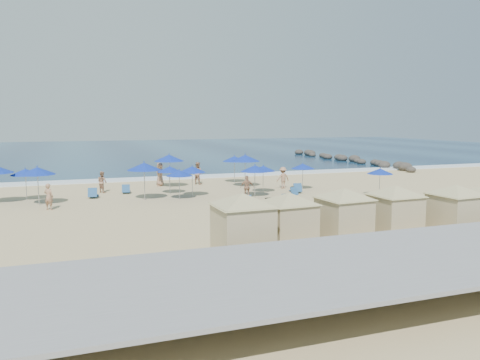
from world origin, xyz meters
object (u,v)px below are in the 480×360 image
object	(u,v)px
umbrella_13	(255,168)
beachgoer_2	(247,187)
cabana_1	(289,213)
rock_jetty	(346,159)
trash_bin	(275,206)
umbrella_5	(192,169)
umbrella_10	(303,166)
umbrella_9	(234,159)
umbrella_8	(263,168)
beachgoer_5	(198,173)
cabana_2	(344,208)
cabana_0	(243,217)
beachgoer_0	(49,197)
umbrella_4	(170,169)
umbrella_11	(380,171)
beachgoer_3	(283,178)
umbrella_2	(25,172)
beachgoer_4	(160,174)
cabana_3	(395,204)
umbrella_0	(37,171)
cabana_4	(455,203)
umbrella_3	(144,166)
umbrella_6	(179,173)
beachgoer_1	(102,182)
umbrella_12	(169,158)
umbrella_7	(245,158)

from	to	relation	value
umbrella_13	beachgoer_2	xyz separation A→B (m)	(-0.70, -0.34, -1.22)
cabana_1	rock_jetty	bearing A→B (deg)	54.39
trash_bin	umbrella_5	size ratio (longest dim) A/B	0.41
umbrella_10	umbrella_9	bearing A→B (deg)	124.56
cabana_1	umbrella_8	distance (m)	14.70
beachgoer_5	cabana_2	bearing A→B (deg)	143.98
cabana_0	beachgoer_0	size ratio (longest dim) A/B	2.79
umbrella_4	beachgoer_0	size ratio (longest dim) A/B	1.30
cabana_0	umbrella_8	size ratio (longest dim) A/B	2.15
rock_jetty	trash_bin	distance (m)	35.35
umbrella_8	beachgoer_2	bearing A→B (deg)	-134.78
umbrella_11	beachgoer_3	bearing A→B (deg)	129.03
umbrella_2	beachgoer_3	distance (m)	18.33
umbrella_11	beachgoer_4	distance (m)	17.03
cabana_3	umbrella_0	world-z (taller)	cabana_3
cabana_4	umbrella_2	world-z (taller)	cabana_4
umbrella_4	umbrella_8	world-z (taller)	umbrella_4
umbrella_3	umbrella_4	bearing A→B (deg)	43.76
rock_jetty	cabana_4	bearing A→B (deg)	-115.04
umbrella_2	umbrella_3	bearing A→B (deg)	-17.84
umbrella_0	umbrella_11	xyz separation A→B (m)	(22.11, -4.36, -0.39)
umbrella_6	umbrella_5	bearing A→B (deg)	38.07
cabana_2	beachgoer_1	bearing A→B (deg)	117.02
trash_bin	umbrella_9	xyz separation A→B (m)	(2.14, 13.27, 1.60)
umbrella_2	umbrella_12	distance (m)	10.45
umbrella_3	umbrella_6	size ratio (longest dim) A/B	1.26
umbrella_3	umbrella_7	distance (m)	8.97
cabana_4	umbrella_3	world-z (taller)	same
umbrella_4	beachgoer_5	world-z (taller)	umbrella_4
trash_bin	umbrella_0	bearing A→B (deg)	151.95
umbrella_8	beachgoer_5	world-z (taller)	umbrella_8
umbrella_5	umbrella_9	world-z (taller)	umbrella_9
umbrella_9	beachgoer_2	size ratio (longest dim) A/B	1.50
umbrella_0	umbrella_12	size ratio (longest dim) A/B	0.92
cabana_0	umbrella_3	size ratio (longest dim) A/B	1.71
cabana_0	cabana_4	world-z (taller)	cabana_0
rock_jetty	beachgoer_0	world-z (taller)	beachgoer_0
umbrella_2	umbrella_11	bearing A→B (deg)	-15.64
cabana_0	beachgoer_3	world-z (taller)	cabana_0
beachgoer_4	beachgoer_5	size ratio (longest dim) A/B	1.02
umbrella_7	umbrella_11	distance (m)	10.34
umbrella_4	beachgoer_5	distance (m)	5.43
umbrella_4	umbrella_6	world-z (taller)	umbrella_4
beachgoer_0	umbrella_5	bearing A→B (deg)	-135.50
umbrella_2	cabana_2	bearing A→B (deg)	-48.67
umbrella_3	umbrella_5	distance (m)	3.35
cabana_1	umbrella_4	world-z (taller)	cabana_1
umbrella_3	umbrella_6	bearing A→B (deg)	-14.55
umbrella_7	beachgoer_1	distance (m)	10.97
cabana_0	umbrella_2	xyz separation A→B (m)	(-9.11, 16.74, 0.32)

